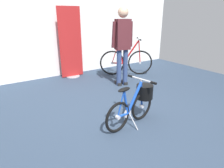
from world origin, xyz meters
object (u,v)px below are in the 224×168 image
at_px(folding_bike_foreground, 136,101).
at_px(visitor_near_wall, 123,42).
at_px(floor_banner_stand, 71,47).
at_px(display_bike_left, 126,61).

relative_size(folding_bike_foreground, visitor_near_wall, 0.56).
relative_size(floor_banner_stand, display_bike_left, 1.42).
distance_m(folding_bike_foreground, visitor_near_wall, 1.84).
relative_size(folding_bike_foreground, display_bike_left, 0.78).
bearing_deg(folding_bike_foreground, display_bike_left, 56.08).
height_order(floor_banner_stand, visitor_near_wall, floor_banner_stand).
distance_m(display_bike_left, visitor_near_wall, 1.08).
bearing_deg(display_bike_left, visitor_near_wall, -133.73).
xyz_separation_m(folding_bike_foreground, visitor_near_wall, (0.83, 1.51, 0.66)).
bearing_deg(folding_bike_foreground, floor_banner_stand, 87.56).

